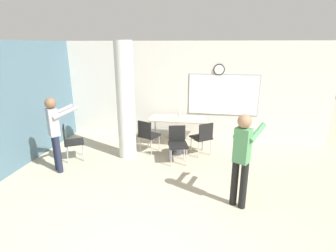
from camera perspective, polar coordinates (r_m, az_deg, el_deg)
The scene contains 12 objects.
wall_left_accent at distance 6.62m, azimuth -31.10°, elevation 3.45°, with size 0.12×7.00×2.80m.
wall_back at distance 7.60m, azimuth 3.65°, elevation 7.44°, with size 8.00×0.15×2.80m.
support_pillar at distance 6.34m, azimuth -9.22°, elevation 5.22°, with size 0.43×0.43×2.80m.
folding_table at distance 7.16m, azimuth 2.16°, elevation 1.25°, with size 1.52×0.69×0.78m.
bottle_on_table at distance 7.01m, azimuth 2.36°, elevation 2.30°, with size 0.06×0.06×0.28m.
waste_bin at distance 6.78m, azimuth 1.86°, elevation -4.72°, with size 0.31×0.31×0.32m.
chair_by_left_wall at distance 6.71m, azimuth -20.41°, elevation -2.90°, with size 0.60×0.60×0.87m.
chair_table_right at distance 6.62m, azimuth 7.57°, elevation -2.19°, with size 0.61×0.61×0.87m.
chair_table_left at distance 6.74m, azimuth -4.43°, elevation -1.72°, with size 0.58×0.58×0.87m.
chair_table_front at distance 6.19m, azimuth 2.10°, elevation -3.45°, with size 0.54×0.54×0.87m.
person_watching_back at distance 6.10m, azimuth -23.36°, elevation -0.62°, with size 0.63×0.64×1.66m.
person_playing_side at distance 4.53m, azimuth 15.87°, elevation -5.86°, with size 0.58×0.69×1.66m.
Camera 1 is at (0.77, -2.39, 2.72)m, focal length 28.00 mm.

